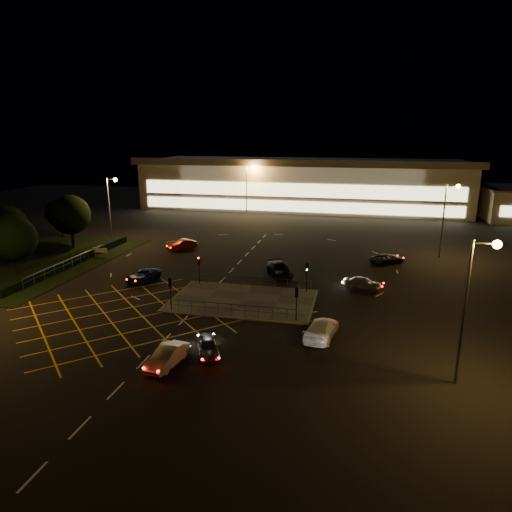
% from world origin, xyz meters
% --- Properties ---
extents(ground, '(180.00, 180.00, 0.00)m').
position_xyz_m(ground, '(0.00, 0.00, 0.00)').
color(ground, black).
rests_on(ground, ground).
extents(pedestrian_island, '(14.00, 9.00, 0.12)m').
position_xyz_m(pedestrian_island, '(2.00, -2.00, 0.06)').
color(pedestrian_island, '#4C4944').
rests_on(pedestrian_island, ground).
extents(grass_verge, '(18.00, 30.00, 0.08)m').
position_xyz_m(grass_verge, '(-28.00, 6.00, 0.04)').
color(grass_verge, black).
rests_on(grass_verge, ground).
extents(hedge, '(2.00, 26.00, 1.00)m').
position_xyz_m(hedge, '(-23.00, 6.00, 0.50)').
color(hedge, black).
rests_on(hedge, ground).
extents(supermarket, '(72.00, 26.50, 10.50)m').
position_xyz_m(supermarket, '(0.00, 61.95, 5.31)').
color(supermarket, beige).
rests_on(supermarket, ground).
extents(streetlight_se, '(1.78, 0.56, 10.03)m').
position_xyz_m(streetlight_se, '(20.44, -14.00, 6.56)').
color(streetlight_se, slate).
rests_on(streetlight_se, ground).
extents(streetlight_nw, '(1.78, 0.56, 10.03)m').
position_xyz_m(streetlight_nw, '(-23.56, 18.00, 6.56)').
color(streetlight_nw, slate).
rests_on(streetlight_nw, ground).
extents(streetlight_ne, '(1.78, 0.56, 10.03)m').
position_xyz_m(streetlight_ne, '(24.44, 20.00, 6.56)').
color(streetlight_ne, slate).
rests_on(streetlight_ne, ground).
extents(streetlight_far_left, '(1.78, 0.56, 10.03)m').
position_xyz_m(streetlight_far_left, '(-9.56, 48.00, 6.56)').
color(streetlight_far_left, slate).
rests_on(streetlight_far_left, ground).
extents(streetlight_far_right, '(1.78, 0.56, 10.03)m').
position_xyz_m(streetlight_far_right, '(30.44, 50.00, 6.56)').
color(streetlight_far_right, slate).
rests_on(streetlight_far_right, ground).
extents(signal_sw, '(0.28, 0.30, 3.15)m').
position_xyz_m(signal_sw, '(-4.00, -5.99, 2.37)').
color(signal_sw, black).
rests_on(signal_sw, pedestrian_island).
extents(signal_se, '(0.28, 0.30, 3.15)m').
position_xyz_m(signal_se, '(8.00, -5.99, 2.37)').
color(signal_se, black).
rests_on(signal_se, pedestrian_island).
extents(signal_nw, '(0.28, 0.30, 3.15)m').
position_xyz_m(signal_nw, '(-4.00, 1.99, 2.37)').
color(signal_nw, black).
rests_on(signal_nw, pedestrian_island).
extents(signal_ne, '(0.28, 0.30, 3.15)m').
position_xyz_m(signal_ne, '(8.00, 1.99, 2.37)').
color(signal_ne, black).
rests_on(signal_ne, pedestrian_island).
extents(tree_b, '(5.40, 5.40, 7.35)m').
position_xyz_m(tree_b, '(-32.00, 6.00, 4.64)').
color(tree_b, black).
rests_on(tree_b, ground).
extents(tree_c, '(5.76, 5.76, 7.84)m').
position_xyz_m(tree_c, '(-28.00, 14.00, 4.95)').
color(tree_c, black).
rests_on(tree_c, ground).
extents(tree_d, '(4.68, 4.68, 6.37)m').
position_xyz_m(tree_d, '(-34.00, 20.00, 4.02)').
color(tree_d, black).
rests_on(tree_d, ground).
extents(tree_e, '(5.40, 5.40, 7.35)m').
position_xyz_m(tree_e, '(-26.00, 0.00, 4.64)').
color(tree_e, black).
rests_on(tree_e, ground).
extents(car_near_silver, '(2.98, 4.19, 1.33)m').
position_xyz_m(car_near_silver, '(2.32, -13.75, 0.66)').
color(car_near_silver, '#A5A7AC').
rests_on(car_near_silver, ground).
extents(car_queue_white, '(2.14, 4.43, 1.40)m').
position_xyz_m(car_queue_white, '(-0.04, -16.03, 0.70)').
color(car_queue_white, silver).
rests_on(car_queue_white, ground).
extents(car_left_blue, '(3.05, 4.99, 1.29)m').
position_xyz_m(car_left_blue, '(-10.77, 1.82, 0.65)').
color(car_left_blue, '#0C1748').
rests_on(car_left_blue, ground).
extents(car_far_dkgrey, '(4.28, 5.66, 1.53)m').
position_xyz_m(car_far_dkgrey, '(4.15, 7.26, 0.76)').
color(car_far_dkgrey, black).
rests_on(car_far_dkgrey, ground).
extents(car_right_silver, '(4.07, 2.16, 1.32)m').
position_xyz_m(car_right_silver, '(13.86, 4.63, 0.66)').
color(car_right_silver, '#AEB0B6').
rests_on(car_right_silver, ground).
extents(car_circ_red, '(4.01, 4.31, 1.44)m').
position_xyz_m(car_circ_red, '(-11.94, 16.65, 0.72)').
color(car_circ_red, maroon).
rests_on(car_circ_red, ground).
extents(car_east_grey, '(4.98, 4.46, 1.28)m').
position_xyz_m(car_east_grey, '(16.97, 15.51, 0.64)').
color(car_east_grey, black).
rests_on(car_east_grey, ground).
extents(car_approach_white, '(2.93, 5.54, 1.53)m').
position_xyz_m(car_approach_white, '(10.49, -8.83, 0.76)').
color(car_approach_white, '#BABABA').
rests_on(car_approach_white, ground).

